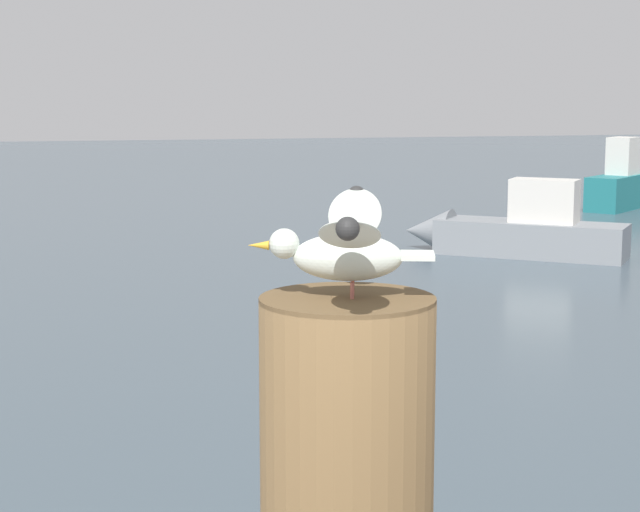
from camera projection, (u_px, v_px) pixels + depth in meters
The scene contains 3 objects.
seagull at pixel (346, 243), 2.28m from camera, with size 0.39×0.65×0.21m.
boat_teal at pixel (628, 185), 27.14m from camera, with size 3.38×3.04×1.74m.
boat_grey at pixel (510, 231), 19.35m from camera, with size 3.70×3.16×1.47m.
Camera 1 is at (-0.01, -2.60, 2.94)m, focal length 61.47 mm.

